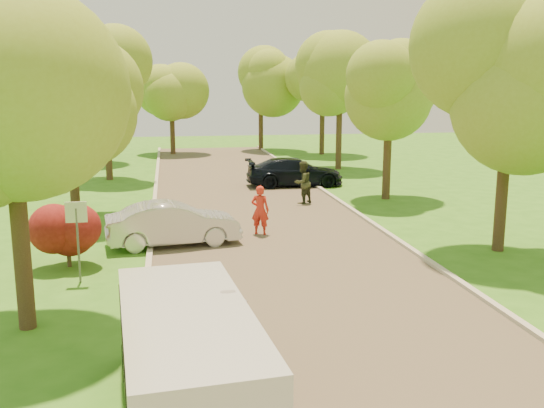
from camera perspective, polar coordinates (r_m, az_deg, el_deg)
ground at (r=13.52m, az=5.63°, el=-11.30°), size 100.00×100.00×0.00m
road at (r=20.96m, az=-0.17°, el=-3.05°), size 8.00×60.00×0.01m
curb_left at (r=20.68m, az=-11.32°, el=-3.31°), size 0.18×60.00×0.12m
curb_right at (r=21.97m, az=10.31°, el=-2.42°), size 0.18×60.00×0.12m
street_sign at (r=16.60m, az=-17.89°, el=-1.87°), size 0.55×0.06×2.17m
red_shrub at (r=18.22m, az=-18.72°, el=-2.29°), size 1.70×1.70×1.95m
tree_l_mida at (r=13.34m, az=-22.74°, el=10.39°), size 4.71×4.60×7.39m
tree_l_midb at (r=24.27m, az=-18.14°, el=9.29°), size 4.30×4.20×6.62m
tree_l_far at (r=34.16m, az=-15.13°, el=11.34°), size 4.92×4.80×7.79m
tree_r_mida at (r=19.96m, az=22.12°, el=11.47°), size 5.13×5.00×7.95m
tree_r_midb at (r=27.88m, az=11.39°, el=10.40°), size 4.51×4.40×7.01m
tree_r_far at (r=37.57m, az=6.78°, el=12.15°), size 5.33×5.20×8.34m
tree_bg_a at (r=42.37m, az=-17.43°, el=10.90°), size 5.12×5.00×7.72m
tree_bg_b at (r=45.53m, az=5.08°, el=11.63°), size 5.12×5.00×7.95m
tree_bg_c at (r=46.03m, az=-9.21°, el=10.88°), size 4.92×4.80×7.33m
tree_bg_d at (r=48.63m, az=-0.81°, el=11.38°), size 5.12×5.00×7.72m
minivan at (r=9.72m, az=-7.94°, el=-14.53°), size 2.36×5.06×1.82m
silver_sedan at (r=19.94m, az=-9.28°, el=-1.85°), size 4.46×2.07×1.42m
dark_sedan at (r=31.28m, az=2.13°, el=3.03°), size 5.00×2.09×1.44m
longboard at (r=10.75m, az=-4.02°, el=-16.96°), size 0.30×0.90×0.10m
skateboarder at (r=10.36m, az=-4.09°, el=-12.65°), size 1.15×0.71×1.73m
person_striped at (r=21.01m, az=-1.13°, el=-0.59°), size 0.75×0.63×1.74m
person_olive at (r=26.57m, az=2.89°, el=2.04°), size 1.15×1.11×1.88m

